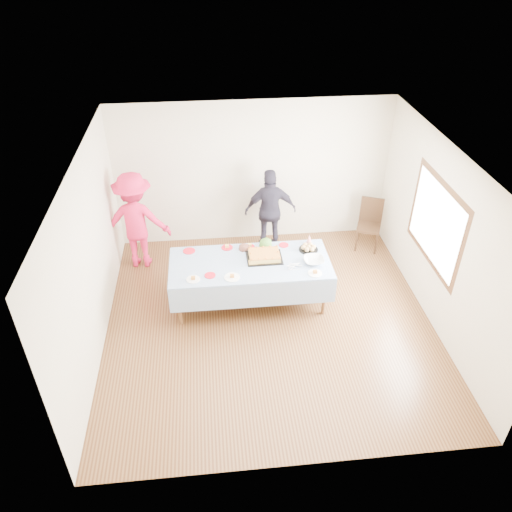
{
  "coord_description": "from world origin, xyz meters",
  "views": [
    {
      "loc": [
        -0.82,
        -5.81,
        5.26
      ],
      "look_at": [
        -0.18,
        0.3,
        1.03
      ],
      "focal_mm": 35.0,
      "sensor_mm": 36.0,
      "label": 1
    }
  ],
  "objects_px": {
    "party_table": "(250,265)",
    "birthday_cake": "(264,256)",
    "dining_chair": "(370,221)",
    "adult_left": "(136,221)"
  },
  "relations": [
    {
      "from": "party_table",
      "to": "birthday_cake",
      "type": "height_order",
      "value": "birthday_cake"
    },
    {
      "from": "party_table",
      "to": "adult_left",
      "type": "bearing_deg",
      "value": 144.98
    },
    {
      "from": "adult_left",
      "to": "birthday_cake",
      "type": "bearing_deg",
      "value": 154.7
    },
    {
      "from": "birthday_cake",
      "to": "dining_chair",
      "type": "height_order",
      "value": "dining_chair"
    },
    {
      "from": "party_table",
      "to": "dining_chair",
      "type": "xyz_separation_m",
      "value": [
        2.38,
        1.45,
        -0.19
      ]
    },
    {
      "from": "party_table",
      "to": "adult_left",
      "type": "xyz_separation_m",
      "value": [
        -1.85,
        1.3,
        0.16
      ]
    },
    {
      "from": "party_table",
      "to": "birthday_cake",
      "type": "distance_m",
      "value": 0.27
    },
    {
      "from": "birthday_cake",
      "to": "adult_left",
      "type": "height_order",
      "value": "adult_left"
    },
    {
      "from": "party_table",
      "to": "dining_chair",
      "type": "relative_size",
      "value": 2.59
    },
    {
      "from": "birthday_cake",
      "to": "adult_left",
      "type": "relative_size",
      "value": 0.32
    }
  ]
}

